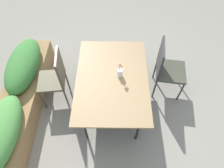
{
  "coord_description": "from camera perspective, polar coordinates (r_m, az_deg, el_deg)",
  "views": [
    {
      "loc": [
        -1.6,
        -0.04,
        2.96
      ],
      "look_at": [
        0.07,
        -0.02,
        0.59
      ],
      "focal_mm": 31.33,
      "sensor_mm": 36.0,
      "label": 1
    }
  ],
  "objects": [
    {
      "name": "planter_box",
      "position": [
        3.37,
        -25.81,
        -4.38
      ],
      "size": [
        2.61,
        0.54,
        0.72
      ],
      "color": "olive",
      "rests_on": "ground"
    },
    {
      "name": "chair_near_right",
      "position": [
        3.23,
        15.61,
        4.78
      ],
      "size": [
        0.53,
        0.53,
        1.01
      ],
      "rotation": [
        0.0,
        0.0,
        3.01
      ],
      "color": "#3A3C2F",
      "rests_on": "ground"
    },
    {
      "name": "chair_far_side",
      "position": [
        3.12,
        -16.16,
        2.09
      ],
      "size": [
        0.46,
        0.46,
        1.03
      ],
      "rotation": [
        0.0,
        0.0,
        0.11
      ],
      "color": "brown",
      "rests_on": "ground"
    },
    {
      "name": "flower_vase",
      "position": [
        2.73,
        2.39,
        3.59
      ],
      "size": [
        0.08,
        0.08,
        0.28
      ],
      "color": "silver",
      "rests_on": "dining_table"
    },
    {
      "name": "dining_table",
      "position": [
        2.81,
        -0.0,
        1.28
      ],
      "size": [
        1.5,
        1.02,
        0.74
      ],
      "color": "#8C704C",
      "rests_on": "ground"
    },
    {
      "name": "ground_plane",
      "position": [
        3.36,
        -0.31,
        -6.81
      ],
      "size": [
        12.0,
        12.0,
        0.0
      ],
      "primitive_type": "plane",
      "color": "gray"
    }
  ]
}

